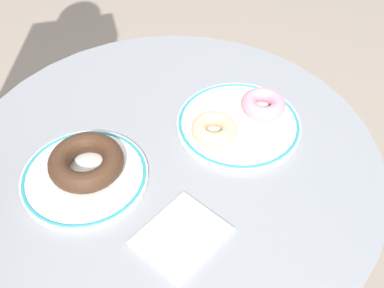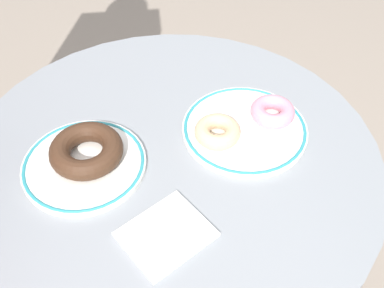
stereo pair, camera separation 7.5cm
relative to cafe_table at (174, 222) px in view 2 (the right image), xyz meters
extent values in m
cylinder|color=gray|center=(0.00, 0.00, 0.20)|extent=(0.72, 0.72, 0.02)
cylinder|color=gray|center=(0.00, 0.00, -0.15)|extent=(0.06, 0.06, 0.68)
cylinder|color=white|center=(-0.14, 0.03, 0.21)|extent=(0.20, 0.20, 0.01)
torus|color=teal|center=(-0.14, 0.03, 0.22)|extent=(0.20, 0.20, 0.01)
cylinder|color=white|center=(0.14, -0.01, 0.21)|extent=(0.22, 0.22, 0.01)
torus|color=teal|center=(0.14, -0.01, 0.22)|extent=(0.22, 0.22, 0.01)
torus|color=#422819|center=(-0.13, 0.04, 0.24)|extent=(0.17, 0.17, 0.03)
torus|color=pink|center=(0.20, -0.01, 0.23)|extent=(0.09, 0.09, 0.03)
torus|color=#E0B789|center=(0.08, -0.01, 0.23)|extent=(0.11, 0.11, 0.03)
cube|color=white|center=(-0.07, -0.15, 0.21)|extent=(0.14, 0.13, 0.01)
camera|label=1|loc=(-0.26, -0.45, 0.79)|focal=42.97mm
camera|label=2|loc=(-0.20, -0.49, 0.79)|focal=42.97mm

